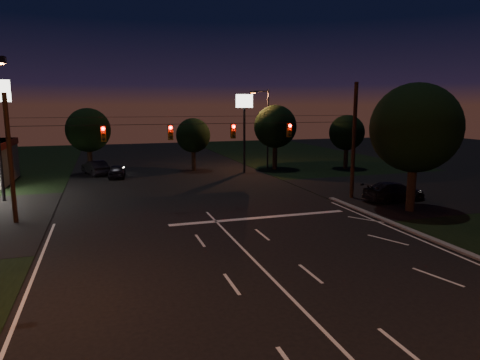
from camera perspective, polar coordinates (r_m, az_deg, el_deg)
name	(u,v)px	position (r m, az deg, el deg)	size (l,w,h in m)	color
ground	(292,299)	(16.98, 6.94, -15.43)	(140.00, 140.00, 0.00)	black
cross_street_right	(425,190)	(40.62, 23.45, -1.18)	(20.00, 16.00, 0.02)	black
stop_bar	(260,218)	(28.08, 2.73, -5.03)	(12.00, 0.50, 0.01)	silver
utility_pole_right	(351,198)	(35.08, 14.61, -2.32)	(0.30, 0.30, 9.00)	black
utility_pole_left	(16,223)	(30.30, -27.68, -5.08)	(0.28, 0.28, 8.00)	black
signal_span	(203,131)	(29.64, -5.02, 6.52)	(24.00, 0.40, 1.56)	black
pole_sign_right	(244,115)	(46.25, 0.58, 8.68)	(1.80, 0.30, 8.40)	black
street_light_right_far	(266,123)	(49.25, 3.45, 7.58)	(2.20, 0.35, 9.00)	black
tree_right_near	(414,129)	(31.36, 22.18, 6.33)	(6.00, 6.00, 8.76)	black
tree_far_b	(88,131)	(48.12, -19.55, 6.22)	(4.60, 4.60, 6.98)	black
tree_far_c	(193,136)	(48.08, -6.27, 5.88)	(3.80, 3.80, 5.86)	black
tree_far_d	(275,127)	(48.76, 4.69, 7.05)	(4.80, 4.80, 7.30)	black
tree_far_e	(346,133)	(50.63, 14.01, 6.09)	(4.00, 4.00, 6.18)	black
car_oncoming_a	(117,171)	(45.08, -16.11, 1.15)	(1.59, 3.95, 1.35)	black
car_oncoming_b	(95,168)	(47.69, -18.73, 1.58)	(1.60, 4.58, 1.51)	black
car_cross	(394,192)	(34.72, 19.86, -1.47)	(2.07, 5.10, 1.48)	black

